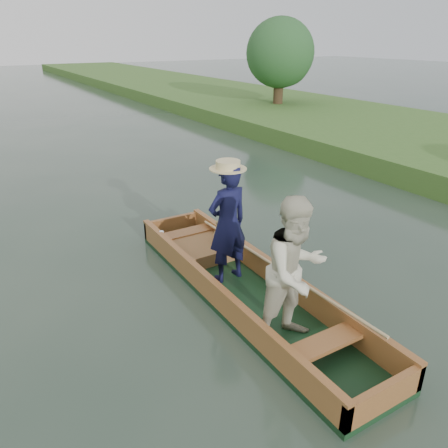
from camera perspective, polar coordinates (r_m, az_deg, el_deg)
ground at (r=6.40m, az=2.80°, el=-9.68°), size 120.00×120.00×0.00m
punt at (r=5.86m, az=4.20°, el=-5.28°), size 1.12×5.00×1.91m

